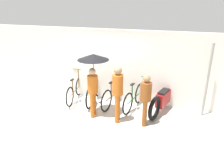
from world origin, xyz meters
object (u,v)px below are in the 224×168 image
Objects in this scene: parked_bicycle_0 at (75,91)px; pedestrian_trailing at (146,97)px; pedestrian_center at (118,90)px; motorcycle at (163,99)px; parked_bicycle_3 at (134,98)px; parked_bicycle_1 at (94,92)px; pedestrian_leading at (93,69)px; parked_bicycle_2 at (114,94)px.

pedestrian_trailing is (2.75, -0.92, 0.54)m from parked_bicycle_0.
pedestrian_center is at bearing -124.03° from parked_bicycle_0.
pedestrian_center reaches higher than motorcycle.
parked_bicycle_3 is at bearing 114.88° from pedestrian_trailing.
parked_bicycle_0 reaches higher than motorcycle.
pedestrian_trailing is (2.01, -1.02, 0.51)m from parked_bicycle_1.
pedestrian_center is 1.12× the size of pedestrian_trailing.
motorcycle is at bearing -94.29° from parked_bicycle_1.
pedestrian_leading is 0.99m from pedestrian_center.
parked_bicycle_2 is 1.06× the size of parked_bicycle_3.
parked_bicycle_1 is 2.31m from pedestrian_trailing.
pedestrian_leading is (-1.12, -0.85, 1.17)m from parked_bicycle_3.
pedestrian_center is at bearing -179.67° from pedestrian_trailing.
pedestrian_trailing is 0.76× the size of motorcycle.
parked_bicycle_0 is at bearing 102.32° from parked_bicycle_3.
motorcycle is at bearing 20.51° from pedestrian_leading.
pedestrian_trailing is at bearing -115.47° from parked_bicycle_0.
parked_bicycle_2 is at bearing 98.74° from parked_bicycle_3.
parked_bicycle_1 reaches higher than parked_bicycle_2.
parked_bicycle_1 is at bearing 98.95° from parked_bicycle_3.
parked_bicycle_2 is 0.86× the size of motorcycle.
pedestrian_center is (1.19, -1.08, 0.64)m from parked_bicycle_1.
parked_bicycle_3 is 0.97m from motorcycle.
pedestrian_trailing is at bearing -121.33° from parked_bicycle_1.
parked_bicycle_0 is 0.92× the size of parked_bicycle_1.
pedestrian_leading is 1.78m from pedestrian_trailing.
pedestrian_trailing is at bearing -139.39° from parked_bicycle_3.
parked_bicycle_2 is 0.74m from parked_bicycle_3.
parked_bicycle_2 reaches higher than motorcycle.
parked_bicycle_1 is 1.52m from pedestrian_leading.
pedestrian_leading is 2.55m from motorcycle.
pedestrian_center is 1.77m from motorcycle.
parked_bicycle_2 is 1.31m from pedestrian_center.
parked_bicycle_0 is 1.08× the size of pedestrian_trailing.
pedestrian_leading is 1.28× the size of pedestrian_trailing.
parked_bicycle_3 is at bearing 111.18° from motorcycle.
pedestrian_leading reaches higher than pedestrian_trailing.
pedestrian_leading is 0.97× the size of motorcycle.
parked_bicycle_2 is 1.70m from motorcycle.
pedestrian_center is at bearing -147.82° from parked_bicycle_2.
pedestrian_leading is (1.10, -0.82, 1.19)m from parked_bicycle_0.
pedestrian_trailing reaches higher than parked_bicycle_2.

